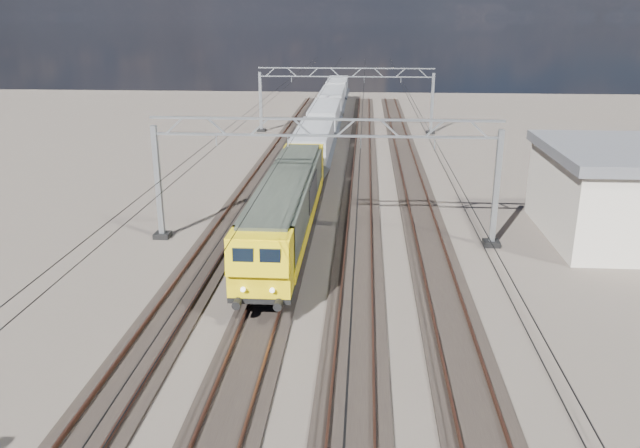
# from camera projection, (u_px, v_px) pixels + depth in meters

# --- Properties ---
(ground) EXTENTS (160.00, 160.00, 0.00)m
(ground) POSITION_uv_depth(u_px,v_px,m) (319.00, 268.00, 32.16)
(ground) COLOR black
(ground) RESTS_ON ground
(track_outer_west) EXTENTS (2.60, 140.00, 0.30)m
(track_outer_west) POSITION_uv_depth(u_px,v_px,m) (204.00, 263.00, 32.55)
(track_outer_west) COLOR black
(track_outer_west) RESTS_ON ground
(track_loco) EXTENTS (2.60, 140.00, 0.30)m
(track_loco) POSITION_uv_depth(u_px,v_px,m) (280.00, 266.00, 32.27)
(track_loco) COLOR black
(track_loco) RESTS_ON ground
(track_inner_east) EXTENTS (2.60, 140.00, 0.30)m
(track_inner_east) POSITION_uv_depth(u_px,v_px,m) (358.00, 268.00, 32.00)
(track_inner_east) COLOR black
(track_inner_east) RESTS_ON ground
(track_outer_east) EXTENTS (2.60, 140.00, 0.30)m
(track_outer_east) POSITION_uv_depth(u_px,v_px,m) (436.00, 270.00, 31.73)
(track_outer_east) COLOR black
(track_outer_east) RESTS_ON ground
(catenary_gantry_mid) EXTENTS (19.90, 0.90, 7.11)m
(catenary_gantry_mid) POSITION_uv_depth(u_px,v_px,m) (324.00, 176.00, 34.72)
(catenary_gantry_mid) COLOR #959CA3
(catenary_gantry_mid) RESTS_ON ground
(catenary_gantry_far) EXTENTS (19.90, 0.90, 7.11)m
(catenary_gantry_far) POSITION_uv_depth(u_px,v_px,m) (346.00, 97.00, 68.80)
(catenary_gantry_far) COLOR #959CA3
(catenary_gantry_far) RESTS_ON ground
(overhead_wires) EXTENTS (12.03, 140.00, 0.53)m
(overhead_wires) POSITION_uv_depth(u_px,v_px,m) (328.00, 130.00, 37.92)
(overhead_wires) COLOR black
(overhead_wires) RESTS_ON ground
(locomotive) EXTENTS (2.76, 21.10, 3.62)m
(locomotive) POSITION_uv_depth(u_px,v_px,m) (288.00, 205.00, 34.83)
(locomotive) COLOR black
(locomotive) RESTS_ON ground
(hopper_wagon_lead) EXTENTS (3.38, 13.00, 3.25)m
(hopper_wagon_lead) POSITION_uv_depth(u_px,v_px,m) (314.00, 145.00, 51.61)
(hopper_wagon_lead) COLOR black
(hopper_wagon_lead) RESTS_ON ground
(hopper_wagon_mid) EXTENTS (3.38, 13.00, 3.25)m
(hopper_wagon_mid) POSITION_uv_depth(u_px,v_px,m) (325.00, 119.00, 65.06)
(hopper_wagon_mid) COLOR black
(hopper_wagon_mid) RESTS_ON ground
(hopper_wagon_third) EXTENTS (3.38, 13.00, 3.25)m
(hopper_wagon_third) POSITION_uv_depth(u_px,v_px,m) (332.00, 102.00, 78.50)
(hopper_wagon_third) COLOR black
(hopper_wagon_third) RESTS_ON ground
(hopper_wagon_fourth) EXTENTS (3.38, 13.00, 3.25)m
(hopper_wagon_fourth) POSITION_uv_depth(u_px,v_px,m) (337.00, 89.00, 91.94)
(hopper_wagon_fourth) COLOR black
(hopper_wagon_fourth) RESTS_ON ground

